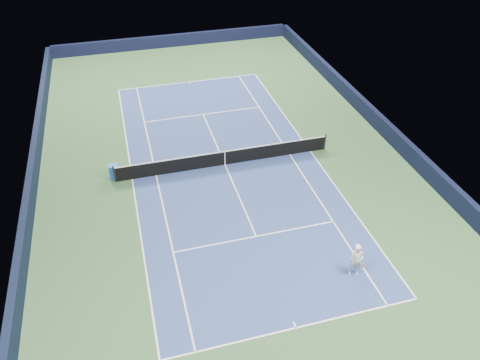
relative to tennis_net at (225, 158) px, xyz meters
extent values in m
plane|color=#30542E|center=(0.00, 0.00, -0.50)|extent=(40.00, 40.00, 0.00)
cube|color=black|center=(0.00, 19.82, 0.05)|extent=(22.00, 0.35, 1.10)
cube|color=black|center=(10.82, 0.00, 0.05)|extent=(0.35, 40.00, 1.10)
cube|color=black|center=(-10.82, 0.00, 0.05)|extent=(0.35, 40.00, 1.10)
cube|color=navy|center=(0.00, 0.00, -0.50)|extent=(10.97, 23.77, 0.01)
cube|color=white|center=(0.00, 11.88, -0.50)|extent=(10.97, 0.08, 0.00)
cube|color=white|center=(0.00, -11.88, -0.50)|extent=(10.97, 0.08, 0.00)
cube|color=white|center=(5.49, 0.00, -0.50)|extent=(0.08, 23.77, 0.00)
cube|color=white|center=(-5.49, 0.00, -0.50)|extent=(0.08, 23.77, 0.00)
cube|color=white|center=(4.12, 0.00, -0.50)|extent=(0.08, 23.77, 0.00)
cube|color=white|center=(-4.12, 0.00, -0.50)|extent=(0.08, 23.77, 0.00)
cube|color=white|center=(0.00, 6.40, -0.50)|extent=(8.23, 0.08, 0.00)
cube|color=white|center=(0.00, -6.40, -0.50)|extent=(8.23, 0.08, 0.00)
cube|color=white|center=(0.00, 0.00, -0.50)|extent=(0.08, 12.80, 0.00)
cube|color=white|center=(0.00, 11.73, -0.50)|extent=(0.08, 0.30, 0.00)
cube|color=white|center=(0.00, -11.73, -0.50)|extent=(0.08, 0.30, 0.00)
cylinder|color=black|center=(-6.40, 0.00, 0.03)|extent=(0.10, 0.10, 1.07)
cylinder|color=black|center=(6.40, 0.00, 0.03)|extent=(0.10, 0.10, 1.07)
cube|color=black|center=(0.00, 0.00, -0.05)|extent=(12.80, 0.03, 0.91)
cube|color=white|center=(0.00, 0.00, 0.44)|extent=(12.80, 0.04, 0.06)
cube|color=white|center=(0.00, 0.00, -0.05)|extent=(0.05, 0.04, 0.91)
cube|color=#1E5DB4|center=(-6.40, 0.41, -0.07)|extent=(0.56, 0.51, 0.88)
cube|color=white|center=(-6.11, 0.41, -0.05)|extent=(0.06, 0.39, 0.39)
imported|color=white|center=(3.53, -9.88, 0.37)|extent=(0.69, 0.51, 1.74)
cylinder|color=#C8829F|center=(3.85, -9.93, 0.20)|extent=(0.03, 0.03, 0.29)
cylinder|color=black|center=(3.85, -9.93, -0.04)|extent=(0.29, 0.02, 0.29)
cylinder|color=pink|center=(3.85, -9.93, -0.04)|extent=(0.31, 0.03, 0.31)
sphere|color=gold|center=(3.63, -8.88, 1.67)|extent=(0.07, 0.07, 0.07)
camera|label=1|loc=(-5.21, -22.33, 15.53)|focal=35.00mm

